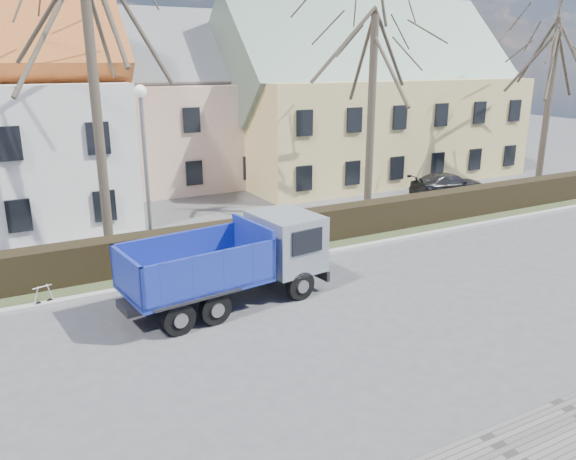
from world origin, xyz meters
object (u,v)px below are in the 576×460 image
cart_frame (36,297)px  parked_car_b (448,185)px  dump_truck (221,265)px  streetlight (146,176)px

cart_frame → parked_car_b: (21.05, 4.98, 0.28)m
cart_frame → dump_truck: bearing=-26.4°
streetlight → cart_frame: streetlight is taller
cart_frame → parked_car_b: 21.63m
streetlight → parked_car_b: bearing=8.6°
dump_truck → streetlight: streetlight is taller
streetlight → cart_frame: bearing=-149.7°
streetlight → cart_frame: 5.59m
cart_frame → parked_car_b: bearing=13.3°
streetlight → cart_frame: size_ratio=8.14×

